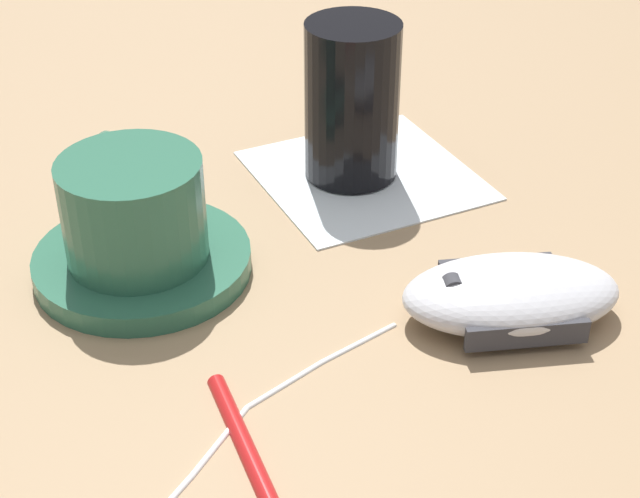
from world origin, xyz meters
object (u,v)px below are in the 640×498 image
object	(u,v)px
saucer	(143,262)
coffee_cup	(132,208)
computer_mouse	(511,294)
drinking_glass	(352,101)
pen	(260,474)

from	to	relation	value
saucer	coffee_cup	distance (m)	0.04
computer_mouse	drinking_glass	size ratio (longest dim) A/B	1.28
computer_mouse	pen	distance (m)	0.18
drinking_glass	computer_mouse	bearing A→B (deg)	-108.19
saucer	drinking_glass	size ratio (longest dim) A/B	1.20
computer_mouse	drinking_glass	world-z (taller)	drinking_glass
drinking_glass	pen	distance (m)	0.29
coffee_cup	drinking_glass	size ratio (longest dim) A/B	1.01
saucer	computer_mouse	xyz separation A→B (m)	(0.11, -0.18, 0.01)
computer_mouse	pen	xyz separation A→B (m)	(-0.18, 0.01, -0.01)
drinking_glass	pen	world-z (taller)	drinking_glass
coffee_cup	computer_mouse	xyz separation A→B (m)	(0.11, -0.18, -0.03)
coffee_cup	drinking_glass	distance (m)	0.17
saucer	drinking_glass	bearing A→B (deg)	-3.15
saucer	pen	size ratio (longest dim) A/B	0.93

